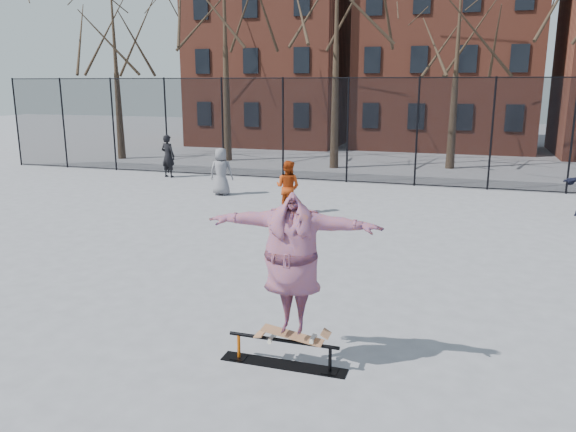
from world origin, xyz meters
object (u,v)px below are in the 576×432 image
(skateboard, at_px, (292,336))
(bystander_red, at_px, (288,187))
(bystander_black, at_px, (168,156))
(skate_rail, at_px, (283,355))
(skater, at_px, (292,266))
(bystander_grey, at_px, (221,172))

(skateboard, relative_size, bystander_red, 0.58)
(bystander_black, bearing_deg, skate_rail, 135.59)
(skate_rail, xyz_separation_m, skater, (0.13, 0.00, 1.29))
(skate_rail, distance_m, skateboard, 0.32)
(bystander_black, relative_size, bystander_red, 1.10)
(skateboard, relative_size, skater, 0.40)
(bystander_grey, relative_size, bystander_black, 0.94)
(bystander_grey, bearing_deg, skater, 110.60)
(bystander_grey, bearing_deg, bystander_red, 138.85)
(skateboard, distance_m, skater, 1.00)
(skate_rail, xyz_separation_m, bystander_grey, (-5.76, 10.81, 0.66))
(skater, bearing_deg, skate_rail, 174.84)
(bystander_grey, xyz_separation_m, bystander_red, (3.02, -1.98, -0.03))
(skateboard, bearing_deg, skate_rail, 180.00)
(bystander_black, bearing_deg, skater, 135.95)
(skater, xyz_separation_m, bystander_grey, (-5.89, 10.81, -0.62))
(bystander_red, bearing_deg, bystander_grey, -23.97)
(skater, distance_m, bystander_red, 9.31)
(skate_rail, distance_m, bystander_grey, 12.27)
(skate_rail, distance_m, skater, 1.29)
(skater, relative_size, bystander_grey, 1.42)
(skateboard, relative_size, bystander_black, 0.53)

